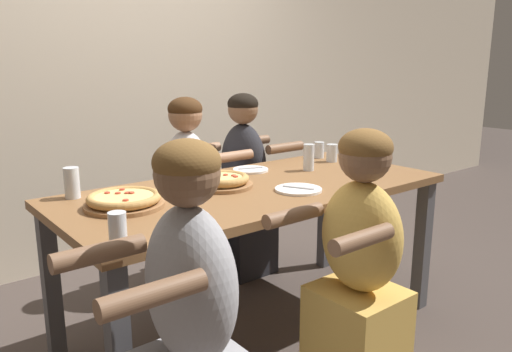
# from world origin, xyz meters

# --- Properties ---
(ground_plane) EXTENTS (18.00, 18.00, 0.00)m
(ground_plane) POSITION_xyz_m (0.00, 0.00, 0.00)
(ground_plane) COLOR #423833
(ground_plane) RESTS_ON ground
(restaurant_back_panel) EXTENTS (10.00, 0.06, 3.20)m
(restaurant_back_panel) POSITION_xyz_m (0.00, 1.45, 1.60)
(restaurant_back_panel) COLOR beige
(restaurant_back_panel) RESTS_ON ground
(dining_table) EXTENTS (1.91, 0.87, 0.78)m
(dining_table) POSITION_xyz_m (0.00, 0.00, 0.69)
(dining_table) COLOR brown
(dining_table) RESTS_ON ground
(pizza_board_main) EXTENTS (0.30, 0.30, 0.06)m
(pizza_board_main) POSITION_xyz_m (-0.14, 0.09, 0.81)
(pizza_board_main) COLOR #996B42
(pizza_board_main) RESTS_ON dining_table
(pizza_board_second) EXTENTS (0.33, 0.33, 0.06)m
(pizza_board_second) POSITION_xyz_m (-0.66, 0.06, 0.81)
(pizza_board_second) COLOR #996B42
(pizza_board_second) RESTS_ON dining_table
(empty_plate_a) EXTENTS (0.20, 0.20, 0.02)m
(empty_plate_a) POSITION_xyz_m (0.19, 0.29, 0.79)
(empty_plate_a) COLOR white
(empty_plate_a) RESTS_ON dining_table
(empty_plate_b) EXTENTS (0.22, 0.22, 0.02)m
(empty_plate_b) POSITION_xyz_m (0.10, -0.20, 0.79)
(empty_plate_b) COLOR white
(empty_plate_b) RESTS_ON dining_table
(drinking_glass_a) EXTENTS (0.06, 0.06, 0.12)m
(drinking_glass_a) POSITION_xyz_m (-0.86, -0.35, 0.83)
(drinking_glass_a) COLOR silver
(drinking_glass_a) RESTS_ON dining_table
(drinking_glass_b) EXTENTS (0.07, 0.07, 0.11)m
(drinking_glass_b) POSITION_xyz_m (0.74, 0.19, 0.83)
(drinking_glass_b) COLOR silver
(drinking_glass_b) RESTS_ON dining_table
(drinking_glass_c) EXTENTS (0.07, 0.07, 0.14)m
(drinking_glass_c) POSITION_xyz_m (-0.78, 0.34, 0.84)
(drinking_glass_c) COLOR silver
(drinking_glass_c) RESTS_ON dining_table
(drinking_glass_d) EXTENTS (0.06, 0.06, 0.15)m
(drinking_glass_d) POSITION_xyz_m (0.45, 0.10, 0.85)
(drinking_glass_d) COLOR silver
(drinking_glass_d) RESTS_ON dining_table
(drinking_glass_e) EXTENTS (0.06, 0.06, 0.10)m
(drinking_glass_e) POSITION_xyz_m (0.77, 0.32, 0.82)
(drinking_glass_e) COLOR silver
(drinking_glass_e) RESTS_ON dining_table
(diner_far_center) EXTENTS (0.51, 0.40, 1.18)m
(diner_far_center) POSITION_xyz_m (0.00, 0.65, 0.54)
(diner_far_center) COLOR silver
(diner_far_center) RESTS_ON ground
(diner_near_center) EXTENTS (0.51, 0.40, 1.13)m
(diner_near_center) POSITION_xyz_m (0.01, -0.65, 0.53)
(diner_near_center) COLOR gold
(diner_near_center) RESTS_ON ground
(diner_far_midright) EXTENTS (0.51, 0.40, 1.18)m
(diner_far_midright) POSITION_xyz_m (0.42, 0.65, 0.54)
(diner_far_midright) COLOR #232328
(diner_far_midright) RESTS_ON ground
(diner_near_left) EXTENTS (0.51, 0.40, 1.17)m
(diner_near_left) POSITION_xyz_m (-0.78, -0.65, 0.54)
(diner_near_left) COLOR #99999E
(diner_near_left) RESTS_ON ground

